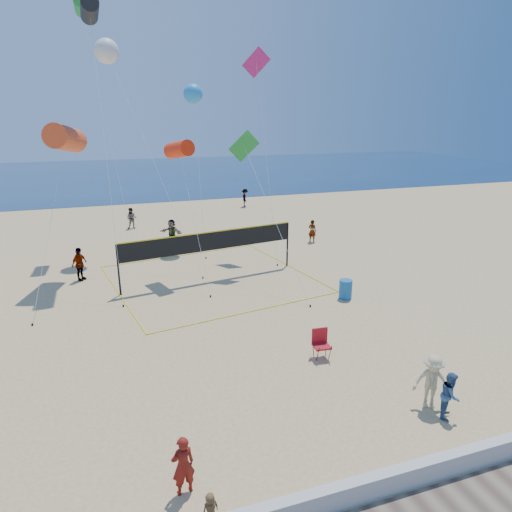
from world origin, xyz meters
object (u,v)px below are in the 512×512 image
object	(u,v)px
camp_chair	(321,341)
volleyball_net	(210,246)
trash_barrel	(346,289)
woman	(183,465)

from	to	relation	value
camp_chair	volleyball_net	distance (m)	9.87
trash_barrel	volleyball_net	xyz separation A→B (m)	(-5.62, 4.86, 1.39)
camp_chair	volleyball_net	world-z (taller)	volleyball_net
woman	camp_chair	distance (m)	7.63
woman	volleyball_net	bearing A→B (deg)	-116.37
woman	trash_barrel	size ratio (longest dim) A/B	1.65
camp_chair	woman	bearing A→B (deg)	-136.82
camp_chair	volleyball_net	bearing A→B (deg)	105.85
woman	trash_barrel	distance (m)	13.60
woman	volleyball_net	size ratio (longest dim) A/B	0.14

